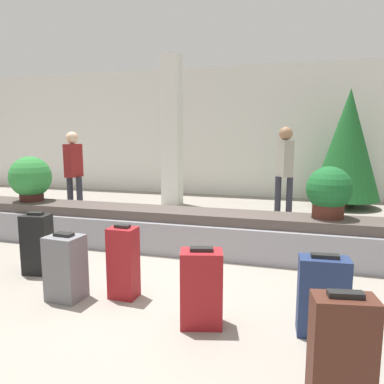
{
  "coord_description": "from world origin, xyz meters",
  "views": [
    {
      "loc": [
        1.34,
        -3.3,
        1.55
      ],
      "look_at": [
        0.0,
        1.36,
        0.8
      ],
      "focal_mm": 35.0,
      "sensor_mm": 36.0,
      "label": 1
    }
  ],
  "objects_px": {
    "suitcase_3": "(341,362)",
    "traveler_1": "(285,165)",
    "suitcase_6": "(37,244)",
    "traveler_0": "(74,167)",
    "suitcase_2": "(66,267)",
    "potted_plant_1": "(329,192)",
    "decorated_tree": "(348,145)",
    "suitcase_5": "(201,288)",
    "suitcase_4": "(123,262)",
    "potted_plant_2": "(31,178)",
    "suitcase_0": "(323,296)",
    "pillar": "(172,132)"
  },
  "relations": [
    {
      "from": "potted_plant_1",
      "to": "decorated_tree",
      "type": "height_order",
      "value": "decorated_tree"
    },
    {
      "from": "suitcase_0",
      "to": "potted_plant_2",
      "type": "height_order",
      "value": "potted_plant_2"
    },
    {
      "from": "suitcase_6",
      "to": "decorated_tree",
      "type": "xyz_separation_m",
      "value": [
        3.72,
        5.1,
        0.99
      ]
    },
    {
      "from": "suitcase_4",
      "to": "suitcase_6",
      "type": "distance_m",
      "value": 1.24
    },
    {
      "from": "potted_plant_2",
      "to": "suitcase_5",
      "type": "bearing_deg",
      "value": -31.43
    },
    {
      "from": "suitcase_4",
      "to": "traveler_0",
      "type": "relative_size",
      "value": 0.45
    },
    {
      "from": "suitcase_3",
      "to": "traveler_1",
      "type": "height_order",
      "value": "traveler_1"
    },
    {
      "from": "suitcase_5",
      "to": "potted_plant_1",
      "type": "relative_size",
      "value": 1.06
    },
    {
      "from": "suitcase_0",
      "to": "traveler_1",
      "type": "distance_m",
      "value": 3.97
    },
    {
      "from": "suitcase_5",
      "to": "suitcase_6",
      "type": "height_order",
      "value": "suitcase_6"
    },
    {
      "from": "decorated_tree",
      "to": "traveler_1",
      "type": "bearing_deg",
      "value": -125.22
    },
    {
      "from": "potted_plant_1",
      "to": "suitcase_3",
      "type": "bearing_deg",
      "value": -92.06
    },
    {
      "from": "suitcase_6",
      "to": "suitcase_3",
      "type": "bearing_deg",
      "value": -33.33
    },
    {
      "from": "suitcase_5",
      "to": "potted_plant_1",
      "type": "xyz_separation_m",
      "value": [
        1.07,
        1.96,
        0.54
      ]
    },
    {
      "from": "pillar",
      "to": "suitcase_6",
      "type": "bearing_deg",
      "value": -91.16
    },
    {
      "from": "suitcase_2",
      "to": "suitcase_3",
      "type": "relative_size",
      "value": 0.85
    },
    {
      "from": "suitcase_6",
      "to": "traveler_1",
      "type": "relative_size",
      "value": 0.42
    },
    {
      "from": "suitcase_0",
      "to": "traveler_1",
      "type": "bearing_deg",
      "value": 92.49
    },
    {
      "from": "suitcase_0",
      "to": "potted_plant_2",
      "type": "xyz_separation_m",
      "value": [
        -4.11,
        1.82,
        0.57
      ]
    },
    {
      "from": "suitcase_3",
      "to": "traveler_1",
      "type": "xyz_separation_m",
      "value": [
        -0.5,
        4.83,
        0.64
      ]
    },
    {
      "from": "suitcase_3",
      "to": "suitcase_5",
      "type": "bearing_deg",
      "value": 130.37
    },
    {
      "from": "suitcase_2",
      "to": "potted_plant_2",
      "type": "xyz_separation_m",
      "value": [
        -1.82,
        1.81,
        0.58
      ]
    },
    {
      "from": "traveler_0",
      "to": "decorated_tree",
      "type": "height_order",
      "value": "decorated_tree"
    },
    {
      "from": "suitcase_0",
      "to": "suitcase_5",
      "type": "bearing_deg",
      "value": -176.92
    },
    {
      "from": "pillar",
      "to": "suitcase_3",
      "type": "relative_size",
      "value": 4.24
    },
    {
      "from": "pillar",
      "to": "suitcase_5",
      "type": "bearing_deg",
      "value": -68.43
    },
    {
      "from": "suitcase_4",
      "to": "suitcase_5",
      "type": "distance_m",
      "value": 0.9
    },
    {
      "from": "suitcase_0",
      "to": "potted_plant_1",
      "type": "height_order",
      "value": "potted_plant_1"
    },
    {
      "from": "suitcase_3",
      "to": "traveler_0",
      "type": "distance_m",
      "value": 5.92
    },
    {
      "from": "suitcase_3",
      "to": "traveler_1",
      "type": "distance_m",
      "value": 4.9
    },
    {
      "from": "suitcase_5",
      "to": "potted_plant_1",
      "type": "bearing_deg",
      "value": 46.68
    },
    {
      "from": "pillar",
      "to": "potted_plant_1",
      "type": "bearing_deg",
      "value": -44.68
    },
    {
      "from": "pillar",
      "to": "decorated_tree",
      "type": "xyz_separation_m",
      "value": [
        3.63,
        0.76,
        -0.27
      ]
    },
    {
      "from": "traveler_1",
      "to": "decorated_tree",
      "type": "xyz_separation_m",
      "value": [
        1.2,
        1.71,
        0.33
      ]
    },
    {
      "from": "suitcase_0",
      "to": "potted_plant_1",
      "type": "bearing_deg",
      "value": 81.33
    },
    {
      "from": "suitcase_0",
      "to": "suitcase_6",
      "type": "relative_size",
      "value": 0.93
    },
    {
      "from": "potted_plant_1",
      "to": "traveler_0",
      "type": "bearing_deg",
      "value": 163.61
    },
    {
      "from": "potted_plant_1",
      "to": "potted_plant_2",
      "type": "xyz_separation_m",
      "value": [
        -4.25,
        -0.02,
        0.02
      ]
    },
    {
      "from": "suitcase_2",
      "to": "suitcase_6",
      "type": "height_order",
      "value": "suitcase_6"
    },
    {
      "from": "suitcase_6",
      "to": "traveler_0",
      "type": "bearing_deg",
      "value": 107.41
    },
    {
      "from": "traveler_1",
      "to": "suitcase_2",
      "type": "bearing_deg",
      "value": -51.93
    },
    {
      "from": "suitcase_3",
      "to": "suitcase_4",
      "type": "height_order",
      "value": "suitcase_3"
    },
    {
      "from": "suitcase_4",
      "to": "suitcase_5",
      "type": "xyz_separation_m",
      "value": [
        0.85,
        -0.32,
        -0.03
      ]
    },
    {
      "from": "potted_plant_1",
      "to": "traveler_1",
      "type": "height_order",
      "value": "traveler_1"
    },
    {
      "from": "suitcase_4",
      "to": "suitcase_5",
      "type": "height_order",
      "value": "suitcase_4"
    },
    {
      "from": "suitcase_0",
      "to": "suitcase_2",
      "type": "distance_m",
      "value": 2.29
    },
    {
      "from": "suitcase_0",
      "to": "potted_plant_2",
      "type": "bearing_deg",
      "value": 151.78
    },
    {
      "from": "suitcase_2",
      "to": "traveler_0",
      "type": "distance_m",
      "value": 3.72
    },
    {
      "from": "suitcase_3",
      "to": "pillar",
      "type": "bearing_deg",
      "value": 107.45
    },
    {
      "from": "potted_plant_2",
      "to": "suitcase_0",
      "type": "bearing_deg",
      "value": -23.87
    }
  ]
}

